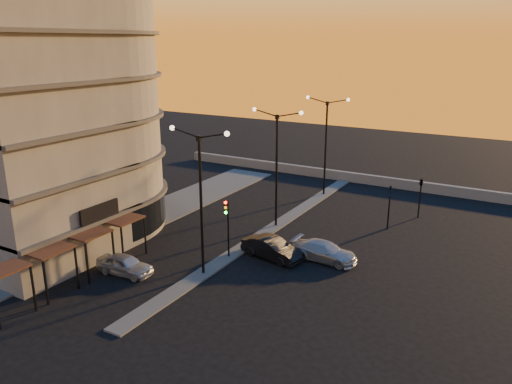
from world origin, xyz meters
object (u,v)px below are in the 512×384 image
object	(u,v)px
car_sedan	(272,248)
car_wagon	(325,251)
streetlamp_mid	(277,159)
car_hatchback	(125,265)
traffic_light_main	(227,219)

from	to	relation	value
car_sedan	car_wagon	distance (m)	3.62
streetlamp_mid	car_wagon	size ratio (longest dim) A/B	2.09
car_sedan	car_wagon	world-z (taller)	car_sedan
car_sedan	car_wagon	bearing A→B (deg)	-55.91
car_sedan	car_wagon	size ratio (longest dim) A/B	0.97
car_sedan	car_wagon	xyz separation A→B (m)	(3.30, 1.48, -0.07)
streetlamp_mid	car_hatchback	size ratio (longest dim) A/B	2.47
car_wagon	traffic_light_main	bearing A→B (deg)	119.19
streetlamp_mid	traffic_light_main	xyz separation A→B (m)	(0.00, -7.13, -2.70)
traffic_light_main	car_wagon	distance (m)	7.02
streetlamp_mid	car_hatchback	world-z (taller)	streetlamp_mid
car_sedan	traffic_light_main	bearing A→B (deg)	130.36
traffic_light_main	car_hatchback	world-z (taller)	traffic_light_main
car_hatchback	car_sedan	world-z (taller)	car_sedan
streetlamp_mid	car_wagon	bearing A→B (deg)	-34.67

